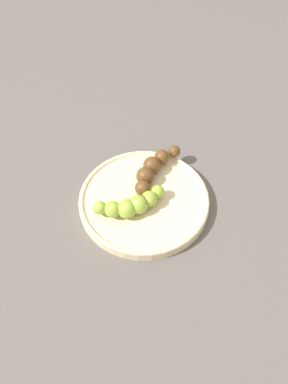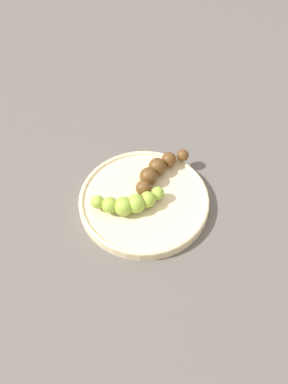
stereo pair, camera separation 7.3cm
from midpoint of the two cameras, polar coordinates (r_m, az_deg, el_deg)
name	(u,v)px [view 2 (the right image)]	position (r m, az deg, el deg)	size (l,w,h in m)	color
ground_plane	(144,204)	(0.76, 2.75, -1.96)	(2.40, 2.40, 0.00)	#56514C
fruit_bowl	(144,200)	(0.75, 2.78, -1.40)	(0.26, 0.26, 0.02)	beige
banana_green	(129,203)	(0.71, 0.64, -1.80)	(0.09, 0.13, 0.04)	#8CAD38
banana_overripe	(156,173)	(0.76, 4.56, 2.71)	(0.08, 0.17, 0.04)	#593819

